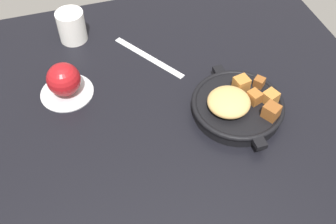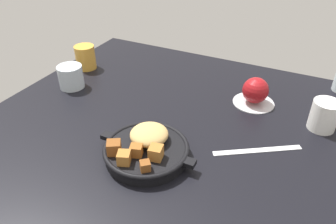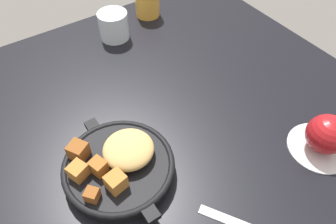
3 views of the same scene
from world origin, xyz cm
name	(u,v)px [view 2 (image 2 of 3)]	position (x,y,z in cm)	size (l,w,h in cm)	color
ground_plane	(168,131)	(0.00, 0.00, -1.20)	(102.50, 97.74, 2.40)	black
cast_iron_skillet	(146,149)	(0.49, -12.97, 2.46)	(24.75, 20.49, 6.61)	black
saucer_plate	(253,102)	(17.65, 22.32, 0.30)	(12.35, 12.35, 0.60)	#B7BABF
red_apple	(255,90)	(17.65, 22.32, 4.46)	(7.72, 7.72, 7.72)	maroon
butter_knife	(257,150)	(23.90, 0.88, 0.18)	(22.27, 1.60, 0.36)	silver
water_glass_short	(71,77)	(-38.10, 6.20, 3.68)	(7.92, 7.92, 7.36)	silver
juice_glass_amber	(85,57)	(-42.71, 19.62, 4.19)	(7.07, 7.07, 8.39)	gold
white_creamer_pitcher	(324,115)	(36.92, 17.73, 4.10)	(7.12, 7.12, 8.20)	white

